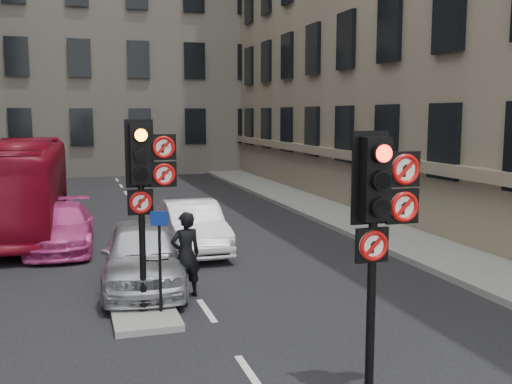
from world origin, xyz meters
TOP-DOWN VIEW (x-y plane):
  - pavement_right at (7.20, 12.00)m, footprint 3.00×50.00m
  - centre_island at (-1.20, 5.00)m, footprint 1.20×2.00m
  - building_far at (0.00, 38.00)m, footprint 30.00×14.00m
  - signal_near at (1.49, 0.99)m, footprint 0.91×0.40m
  - signal_far at (-1.11, 4.99)m, footprint 0.91×0.40m
  - car_silver at (-0.98, 7.00)m, footprint 2.14×4.44m
  - car_white at (0.74, 10.18)m, footprint 1.46×4.15m
  - car_pink at (-2.77, 11.43)m, footprint 1.96×4.40m
  - bus_red at (-4.07, 14.80)m, footprint 2.80×10.68m
  - motorcycle at (-0.86, 6.00)m, footprint 0.50×1.66m
  - motorcyclist at (-0.21, 6.00)m, footprint 0.74×0.57m
  - info_sign at (-0.90, 4.86)m, footprint 0.32×0.14m

SIDE VIEW (x-z plane):
  - centre_island at x=-1.20m, z-range 0.00..0.12m
  - pavement_right at x=7.20m, z-range 0.00..0.16m
  - motorcycle at x=-0.86m, z-range 0.00..0.99m
  - car_pink at x=-2.77m, z-range 0.00..1.25m
  - car_white at x=0.74m, z-range 0.00..1.37m
  - car_silver at x=-0.98m, z-range 0.00..1.46m
  - motorcyclist at x=-0.21m, z-range 0.00..1.80m
  - info_sign at x=-0.90m, z-range 0.40..2.30m
  - bus_red at x=-4.07m, z-range 0.00..2.96m
  - signal_near at x=1.49m, z-range 0.79..4.37m
  - signal_far at x=-1.11m, z-range 0.91..4.49m
  - building_far at x=0.00m, z-range 0.00..20.00m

